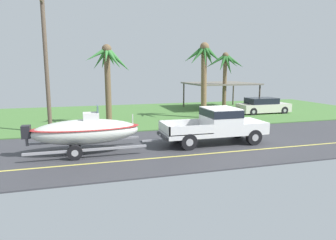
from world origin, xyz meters
name	(u,v)px	position (x,y,z in m)	size (l,w,h in m)	color
ground	(182,118)	(0.00, 8.38, -0.01)	(36.00, 22.00, 0.11)	#38383D
pickup_truck_towing	(220,124)	(-0.81, -0.08, 1.03)	(5.63, 1.99, 1.85)	silver
boat_on_trailer	(86,131)	(-7.56, -0.08, 1.02)	(6.21, 2.21, 2.21)	gray
parked_sedan_near	(263,106)	(7.48, 8.48, 0.67)	(4.45, 1.83, 1.38)	beige
carport_awning	(220,84)	(5.14, 12.18, 2.42)	(6.05, 5.39, 2.54)	#4C4238
palm_tree_near_left	(226,67)	(4.54, 9.96, 4.02)	(3.44, 2.61, 5.25)	brown
palm_tree_near_right	(109,67)	(-5.78, 6.69, 3.98)	(3.18, 2.38, 5.47)	brown
palm_tree_mid	(204,62)	(1.56, 7.68, 4.34)	(3.23, 2.98, 5.84)	brown
utility_pole	(46,63)	(-9.51, 4.95, 4.21)	(0.24, 1.80, 8.11)	brown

